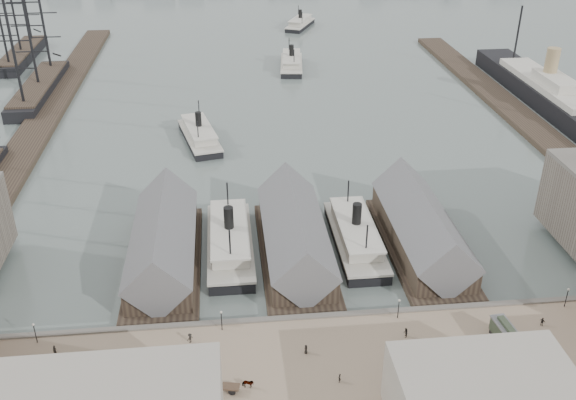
{
  "coord_description": "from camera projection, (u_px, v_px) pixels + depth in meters",
  "views": [
    {
      "loc": [
        -12.87,
        -91.71,
        71.96
      ],
      "look_at": [
        0.0,
        30.0,
        6.0
      ],
      "focal_mm": 40.0,
      "sensor_mm": 36.0,
      "label": 1
    }
  ],
  "objects": [
    {
      "name": "sailing_ship_mid",
      "position": [
        39.0,
        87.0,
        217.15
      ],
      "size": [
        9.52,
        54.99,
        39.13
      ],
      "color": "black",
      "rests_on": "ground"
    },
    {
      "name": "pedestrian_8",
      "position": [
        542.0,
        322.0,
        107.72
      ],
      "size": [
        0.93,
        0.97,
        1.62
      ],
      "primitive_type": "imported",
      "rotation": [
        0.0,
        0.0,
        2.3
      ],
      "color": "black",
      "rests_on": "quay"
    },
    {
      "name": "seawall",
      "position": [
        309.0,
        321.0,
        110.51
      ],
      "size": [
        180.0,
        1.2,
        2.3
      ],
      "primitive_type": "cube",
      "color": "#59544C",
      "rests_on": "ground"
    },
    {
      "name": "sailing_ship_far",
      "position": [
        22.0,
        53.0,
        254.36
      ],
      "size": [
        8.94,
        49.68,
        36.76
      ],
      "color": "black",
      "rests_on": "ground"
    },
    {
      "name": "pedestrian_1",
      "position": [
        50.0,
        381.0,
        95.49
      ],
      "size": [
        0.86,
        0.7,
        1.69
      ],
      "primitive_type": "imported",
      "rotation": [
        0.0,
        0.0,
        3.07
      ],
      "color": "black",
      "rests_on": "quay"
    },
    {
      "name": "lamp_post_near_w",
      "position": [
        221.0,
        317.0,
        105.86
      ],
      "size": [
        0.44,
        0.44,
        3.92
      ],
      "color": "black",
      "rests_on": "quay"
    },
    {
      "name": "lamp_post_far_e",
      "position": [
        567.0,
        294.0,
        111.41
      ],
      "size": [
        0.44,
        0.44,
        3.92
      ],
      "color": "black",
      "rests_on": "quay"
    },
    {
      "name": "horse_cart_right",
      "position": [
        416.0,
        371.0,
        97.48
      ],
      "size": [
        4.89,
        2.93,
        1.7
      ],
      "rotation": [
        0.0,
        0.0,
        1.26
      ],
      "color": "black",
      "rests_on": "quay"
    },
    {
      "name": "pedestrian_5",
      "position": [
        339.0,
        378.0,
        96.18
      ],
      "size": [
        0.58,
        0.68,
        1.56
      ],
      "primitive_type": "imported",
      "rotation": [
        0.0,
        0.0,
        4.37
      ],
      "color": "black",
      "rests_on": "quay"
    },
    {
      "name": "ground",
      "position": [
        305.0,
        308.0,
        115.61
      ],
      "size": [
        900.0,
        900.0,
        0.0
      ],
      "primitive_type": "plane",
      "color": "#53605B",
      "rests_on": "ground"
    },
    {
      "name": "east_wharf",
      "position": [
        515.0,
        112.0,
        201.24
      ],
      "size": [
        10.0,
        180.0,
        1.6
      ],
      "primitive_type": "cube",
      "color": "#2D231C",
      "rests_on": "ground"
    },
    {
      "name": "ferry_docked_west",
      "position": [
        230.0,
        240.0,
        130.97
      ],
      "size": [
        9.11,
        30.38,
        10.85
      ],
      "color": "black",
      "rests_on": "ground"
    },
    {
      "name": "pedestrian_7",
      "position": [
        491.0,
        366.0,
        98.36
      ],
      "size": [
        1.2,
        1.04,
        1.61
      ],
      "primitive_type": "imported",
      "rotation": [
        0.0,
        0.0,
        5.75
      ],
      "color": "black",
      "rests_on": "quay"
    },
    {
      "name": "ferry_shed_west",
      "position": [
        163.0,
        244.0,
        125.78
      ],
      "size": [
        14.0,
        42.0,
        12.6
      ],
      "color": "#2D231C",
      "rests_on": "ground"
    },
    {
      "name": "quay",
      "position": [
        322.0,
        383.0,
        97.63
      ],
      "size": [
        180.0,
        30.0,
        2.0
      ],
      "primitive_type": "cube",
      "color": "#87725B",
      "rests_on": "ground"
    },
    {
      "name": "lamp_post_near_e",
      "position": [
        399.0,
        305.0,
        108.64
      ],
      "size": [
        0.44,
        0.44,
        3.92
      ],
      "color": "black",
      "rests_on": "quay"
    },
    {
      "name": "horse_cart_center",
      "position": [
        242.0,
        385.0,
        94.86
      ],
      "size": [
        4.95,
        2.13,
        1.54
      ],
      "rotation": [
        0.0,
        0.0,
        1.36
      ],
      "color": "black",
      "rests_on": "quay"
    },
    {
      "name": "pedestrian_6",
      "position": [
        406.0,
        333.0,
        105.13
      ],
      "size": [
        0.88,
        1.01,
        1.76
      ],
      "primitive_type": "imported",
      "rotation": [
        0.0,
        0.0,
        4.44
      ],
      "color": "black",
      "rests_on": "quay"
    },
    {
      "name": "lamp_post_far_w",
      "position": [
        34.0,
        329.0,
        103.08
      ],
      "size": [
        0.44,
        0.44,
        3.92
      ],
      "color": "black",
      "rests_on": "quay"
    },
    {
      "name": "tram",
      "position": [
        509.0,
        340.0,
        102.22
      ],
      "size": [
        3.33,
        9.64,
        3.36
      ],
      "rotation": [
        0.0,
        0.0,
        0.09
      ],
      "color": "black",
      "rests_on": "quay"
    },
    {
      "name": "ferry_shed_center",
      "position": [
        295.0,
        237.0,
        128.19
      ],
      "size": [
        14.0,
        42.0,
        12.6
      ],
      "color": "#2D231C",
      "rests_on": "ground"
    },
    {
      "name": "ferry_shed_east",
      "position": [
        421.0,
        230.0,
        130.59
      ],
      "size": [
        14.0,
        42.0,
        12.6
      ],
      "color": "#2D231C",
      "rests_on": "ground"
    },
    {
      "name": "ferry_open_far",
      "position": [
        300.0,
        23.0,
        302.42
      ],
      "size": [
        16.89,
        25.41,
        8.77
      ],
      "rotation": [
        0.0,
        0.0,
        -0.43
      ],
      "color": "black",
      "rests_on": "ground"
    },
    {
      "name": "pedestrian_0",
      "position": [
        55.0,
        350.0,
        101.35
      ],
      "size": [
        0.79,
        0.69,
        1.81
      ],
      "primitive_type": "imported",
      "rotation": [
        0.0,
        0.0,
        5.91
      ],
      "color": "black",
      "rests_on": "quay"
    },
    {
      "name": "pedestrian_4",
      "position": [
        306.0,
        349.0,
        101.78
      ],
      "size": [
        0.69,
        0.88,
        1.59
      ],
      "primitive_type": "imported",
      "rotation": [
        0.0,
        0.0,
        4.45
      ],
      "color": "black",
      "rests_on": "quay"
    },
    {
      "name": "west_wharf",
      "position": [
        44.0,
        118.0,
        196.48
      ],
      "size": [
        10.0,
        220.0,
        1.6
      ],
      "primitive_type": "cube",
      "color": "#2D231C",
      "rests_on": "ground"
    },
    {
      "name": "pedestrian_2",
      "position": [
        190.0,
        338.0,
        104.01
      ],
      "size": [
        1.27,
        1.19,
        1.73
      ],
      "primitive_type": "imported",
      "rotation": [
        0.0,
        0.0,
        3.81
      ],
      "color": "black",
      "rests_on": "quay"
    },
    {
      "name": "ferry_open_near",
      "position": [
        199.0,
        135.0,
        181.39
      ],
      "size": [
        13.46,
        27.59,
        9.46
      ],
      "rotation": [
        0.0,
        0.0,
        0.22
      ],
      "color": "black",
      "rests_on": "ground"
    },
    {
      "name": "ferry_docked_east",
      "position": [
        356.0,
        236.0,
        132.8
      ],
      "size": [
        8.82,
        29.4,
        10.5
      ],
      "color": "black",
      "rests_on": "ground"
    },
    {
      "name": "ocean_steamer",
      "position": [
        546.0,
        92.0,
        208.77
      ],
      "size": [
        12.51,
        91.41,
        18.28
      ],
      "color": "black",
      "rests_on": "ground"
    },
    {
      "name": "horse_cart_left",
      "position": [
        98.0,
        357.0,
        100.29
      ],
      "size": [
        4.66,
        1.78,
        1.43
      ],
      "rotation": [
        0.0,
        0.0,
        1.47
      ],
      "color": "black",
      "rests_on": "quay"
    },
    {
      "name": "ferry_open_mid",
      "position": [
        291.0,
        63.0,
        244.24
      ],
      "size": [
        10.97,
        27.5,
        9.56
      ],
      "rotation": [
        0.0,
        0.0,
        -0.11
      ],
      "color": "black",
      "rests_on": "ground"
    }
  ]
}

